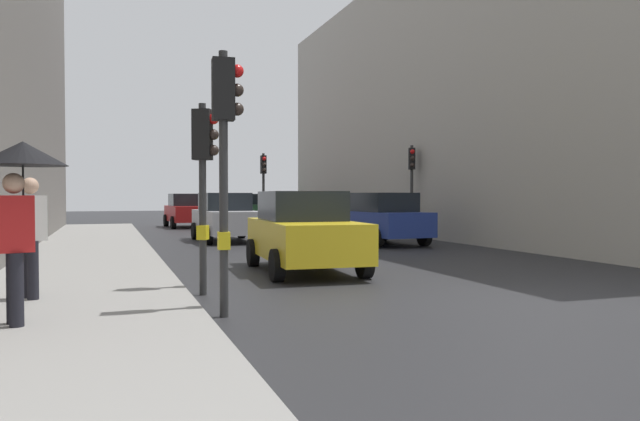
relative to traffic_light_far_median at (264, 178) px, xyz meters
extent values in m
plane|color=#28282B|center=(-0.45, -19.41, -2.50)|extent=(120.00, 120.00, 0.00)
cube|color=gray|center=(-7.25, -13.41, -2.42)|extent=(3.26, 40.00, 0.16)
cube|color=#B2ADA3|center=(10.72, -4.73, 3.16)|extent=(12.00, 29.05, 11.31)
cylinder|color=#2D2D2D|center=(0.00, 0.02, -0.69)|extent=(0.12, 0.12, 3.62)
cube|color=black|center=(0.00, 0.02, 0.60)|extent=(0.25, 0.31, 0.84)
cube|color=yellow|center=(0.00, 0.02, -1.45)|extent=(0.20, 0.16, 0.24)
sphere|color=red|center=(0.00, -0.17, 0.86)|extent=(0.18, 0.18, 0.18)
sphere|color=#2D231E|center=(0.00, -0.17, 0.60)|extent=(0.18, 0.18, 0.18)
sphere|color=#2D231E|center=(0.00, -0.17, 0.34)|extent=(0.18, 0.18, 0.18)
cylinder|color=#2D2D2D|center=(-5.32, -17.09, -0.90)|extent=(0.12, 0.12, 3.20)
cube|color=black|center=(-5.32, -17.09, 0.18)|extent=(0.37, 0.35, 0.84)
cube|color=yellow|center=(-5.32, -17.09, -1.45)|extent=(0.23, 0.25, 0.24)
sphere|color=red|center=(-5.15, -17.18, 0.44)|extent=(0.18, 0.18, 0.18)
sphere|color=#2D231E|center=(-5.15, -17.18, 0.18)|extent=(0.18, 0.18, 0.18)
sphere|color=#2D231E|center=(-5.15, -17.18, -0.08)|extent=(0.18, 0.18, 0.18)
cylinder|color=#2D2D2D|center=(-5.32, -19.03, -0.68)|extent=(0.12, 0.12, 3.63)
cube|color=black|center=(-5.32, -19.03, 0.61)|extent=(0.32, 0.26, 0.84)
cube|color=yellow|center=(-5.32, -19.03, -1.45)|extent=(0.17, 0.21, 0.24)
sphere|color=red|center=(-5.13, -19.05, 0.87)|extent=(0.18, 0.18, 0.18)
sphere|color=#2D231E|center=(-5.13, -19.05, 0.61)|extent=(0.18, 0.18, 0.18)
sphere|color=#2D231E|center=(-5.13, -19.05, 0.35)|extent=(0.18, 0.18, 0.18)
cylinder|color=#2D2D2D|center=(4.42, -6.14, -0.68)|extent=(0.12, 0.12, 3.63)
cube|color=black|center=(4.42, -6.14, 0.61)|extent=(0.33, 0.36, 0.84)
cube|color=yellow|center=(4.42, -6.14, -1.45)|extent=(0.24, 0.22, 0.24)
sphere|color=red|center=(4.36, -6.32, 0.87)|extent=(0.18, 0.18, 0.18)
sphere|color=#2D231E|center=(4.36, -6.32, 0.61)|extent=(0.18, 0.18, 0.18)
sphere|color=#2D231E|center=(4.36, -6.32, 0.35)|extent=(0.18, 0.18, 0.18)
cube|color=#BCBCC1|center=(-2.76, -5.42, -1.78)|extent=(1.93, 4.25, 0.80)
cube|color=black|center=(-2.77, -5.17, -1.06)|extent=(1.66, 2.05, 0.64)
cylinder|color=black|center=(-1.82, -6.74, -2.18)|extent=(0.24, 0.65, 0.64)
cylinder|color=black|center=(-3.62, -6.80, -2.18)|extent=(0.24, 0.65, 0.64)
cylinder|color=black|center=(-1.90, -4.05, -2.18)|extent=(0.24, 0.65, 0.64)
cylinder|color=black|center=(-3.70, -4.10, -2.18)|extent=(0.24, 0.65, 0.64)
cube|color=red|center=(-2.91, 4.84, -1.78)|extent=(1.97, 4.27, 0.80)
cube|color=black|center=(-2.92, 5.09, -1.06)|extent=(1.68, 2.06, 0.64)
cylinder|color=black|center=(-1.96, 3.53, -2.18)|extent=(0.25, 0.65, 0.64)
cylinder|color=black|center=(-3.75, 3.45, -2.18)|extent=(0.25, 0.65, 0.64)
cylinder|color=black|center=(-2.07, 6.23, -2.18)|extent=(0.25, 0.65, 0.64)
cylinder|color=black|center=(-3.87, 6.15, -2.18)|extent=(0.25, 0.65, 0.64)
cube|color=#2D6038|center=(1.93, 9.23, -1.78)|extent=(2.07, 4.31, 0.80)
cube|color=black|center=(1.92, 8.98, -1.06)|extent=(1.73, 2.10, 0.64)
cylinder|color=black|center=(1.12, 10.64, -2.18)|extent=(0.26, 0.65, 0.64)
cylinder|color=black|center=(2.92, 10.52, -2.18)|extent=(0.26, 0.65, 0.64)
cylinder|color=black|center=(0.95, 7.95, -2.18)|extent=(0.26, 0.65, 0.64)
cylinder|color=black|center=(2.74, 7.83, -2.18)|extent=(0.26, 0.65, 0.64)
cube|color=navy|center=(2.03, -8.36, -1.78)|extent=(2.13, 4.33, 0.80)
cube|color=black|center=(2.05, -8.61, -1.06)|extent=(1.75, 2.12, 0.64)
cylinder|color=black|center=(1.03, -7.09, -2.18)|extent=(0.27, 0.66, 0.64)
cylinder|color=black|center=(2.82, -6.95, -2.18)|extent=(0.27, 0.66, 0.64)
cylinder|color=black|center=(1.24, -9.78, -2.18)|extent=(0.27, 0.66, 0.64)
cylinder|color=black|center=(3.04, -9.64, -2.18)|extent=(0.27, 0.66, 0.64)
cube|color=yellow|center=(-2.77, -14.72, -1.78)|extent=(2.03, 4.29, 0.80)
cube|color=black|center=(-2.75, -14.47, -1.06)|extent=(1.71, 2.09, 0.64)
cylinder|color=black|center=(-1.94, -16.12, -2.18)|extent=(0.26, 0.65, 0.64)
cylinder|color=black|center=(-3.74, -16.02, -2.18)|extent=(0.26, 0.65, 0.64)
cylinder|color=black|center=(-1.80, -13.42, -2.18)|extent=(0.26, 0.65, 0.64)
cylinder|color=black|center=(-3.59, -13.32, -2.18)|extent=(0.26, 0.65, 0.64)
cube|color=black|center=(2.20, 2.90, -1.78)|extent=(2.00, 4.28, 0.80)
cube|color=black|center=(2.19, 2.65, -1.06)|extent=(1.69, 2.07, 0.64)
cylinder|color=black|center=(1.37, 4.29, -2.18)|extent=(0.25, 0.65, 0.64)
cylinder|color=black|center=(3.17, 4.21, -2.18)|extent=(0.25, 0.65, 0.64)
cylinder|color=black|center=(1.24, 1.59, -2.18)|extent=(0.25, 0.65, 0.64)
cylinder|color=black|center=(3.04, 1.51, -2.18)|extent=(0.25, 0.65, 0.64)
cylinder|color=black|center=(-7.87, -19.38, -1.91)|extent=(0.16, 0.16, 0.85)
cylinder|color=black|center=(-7.81, -19.58, -1.91)|extent=(0.16, 0.16, 0.85)
cube|color=red|center=(-7.84, -19.48, -1.16)|extent=(0.46, 0.36, 0.66)
sphere|color=tan|center=(-7.84, -19.48, -0.69)|extent=(0.24, 0.24, 0.24)
cylinder|color=black|center=(-7.74, -19.45, -0.91)|extent=(0.02, 0.02, 0.90)
cone|color=black|center=(-7.74, -19.45, -0.34)|extent=(1.00, 1.00, 0.28)
cylinder|color=black|center=(-7.92, -17.46, -1.91)|extent=(0.16, 0.16, 0.85)
cylinder|color=black|center=(-7.85, -17.65, -1.91)|extent=(0.16, 0.16, 0.85)
cube|color=silver|center=(-7.88, -17.56, -1.16)|extent=(0.47, 0.38, 0.66)
sphere|color=tan|center=(-7.88, -17.56, -0.69)|extent=(0.24, 0.24, 0.24)
cube|color=black|center=(-8.16, -17.66, -1.16)|extent=(0.28, 0.33, 0.40)
camera|label=1|loc=(-6.81, -27.24, -0.83)|focal=33.89mm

